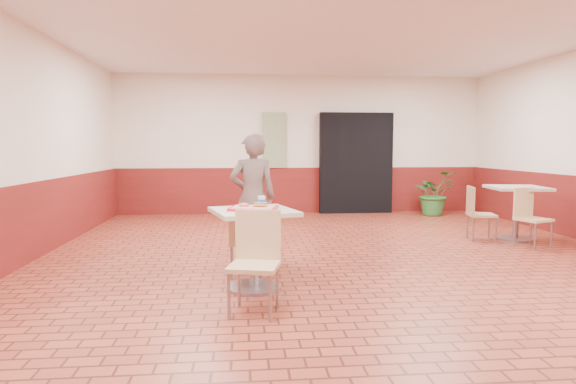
{
  "coord_description": "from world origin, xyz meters",
  "views": [
    {
      "loc": [
        -1.29,
        -5.53,
        1.45
      ],
      "look_at": [
        -0.78,
        -0.18,
        0.95
      ],
      "focal_mm": 30.0,
      "sensor_mm": 36.0,
      "label": 1
    }
  ],
  "objects": [
    {
      "name": "paper_cup",
      "position": [
        -1.09,
        -0.6,
        0.9
      ],
      "size": [
        0.08,
        0.08,
        0.1
      ],
      "rotation": [
        0.0,
        0.0,
        -0.08
      ],
      "color": "silver",
      "rests_on": "serving_tray"
    },
    {
      "name": "chair_second_front",
      "position": [
        2.89,
        1.08,
        0.48
      ],
      "size": [
        0.5,
        0.5,
        0.86
      ],
      "rotation": [
        0.0,
        0.0,
        0.34
      ],
      "color": "#E3C888",
      "rests_on": "ground"
    },
    {
      "name": "ring_donut",
      "position": [
        -1.28,
        -0.63,
        0.87
      ],
      "size": [
        0.12,
        0.12,
        0.03
      ],
      "primitive_type": "torus",
      "rotation": [
        0.0,
        0.0,
        0.24
      ],
      "color": "#C17446",
      "rests_on": "serving_tray"
    },
    {
      "name": "room_shell",
      "position": [
        0.0,
        0.0,
        1.5
      ],
      "size": [
        8.01,
        10.01,
        3.01
      ],
      "color": "maroon",
      "rests_on": "ground"
    },
    {
      "name": "corridor_doorway",
      "position": [
        1.2,
        4.88,
        1.1
      ],
      "size": [
        1.6,
        0.22,
        2.2
      ],
      "primitive_type": "cube",
      "color": "black",
      "rests_on": "ground"
    },
    {
      "name": "second_table",
      "position": [
        2.98,
        1.57,
        0.57
      ],
      "size": [
        0.8,
        0.8,
        0.84
      ],
      "rotation": [
        0.0,
        0.0,
        -0.14
      ],
      "color": "#BFB09A",
      "rests_on": "ground"
    },
    {
      "name": "main_table",
      "position": [
        -1.18,
        -0.68,
        0.55
      ],
      "size": [
        0.78,
        0.78,
        0.82
      ],
      "rotation": [
        0.0,
        0.0,
        0.27
      ],
      "color": "beige",
      "rests_on": "ground"
    },
    {
      "name": "customer",
      "position": [
        -1.16,
        0.63,
        0.81
      ],
      "size": [
        0.63,
        0.45,
        1.63
      ],
      "primitive_type": "imported",
      "rotation": [
        0.0,
        0.0,
        3.24
      ],
      "color": "#66564F",
      "rests_on": "ground"
    },
    {
      "name": "wainscot_band",
      "position": [
        0.0,
        0.0,
        0.5
      ],
      "size": [
        8.0,
        10.0,
        1.0
      ],
      "color": "maroon",
      "rests_on": "ground"
    },
    {
      "name": "potted_plant",
      "position": [
        2.77,
        4.34,
        0.48
      ],
      "size": [
        1.06,
        0.99,
        0.95
      ],
      "primitive_type": "imported",
      "rotation": [
        0.0,
        0.0,
        0.36
      ],
      "color": "#2D722F",
      "rests_on": "ground"
    },
    {
      "name": "promo_poster",
      "position": [
        -0.6,
        4.94,
        1.6
      ],
      "size": [
        0.5,
        0.03,
        1.2
      ],
      "primitive_type": "cube",
      "color": "gray",
      "rests_on": "wainscot_band"
    },
    {
      "name": "long_john_donut",
      "position": [
        -1.11,
        -0.69,
        0.87
      ],
      "size": [
        0.15,
        0.08,
        0.05
      ],
      "rotation": [
        0.0,
        0.0,
        0.08
      ],
      "color": "#BC8D37",
      "rests_on": "serving_tray"
    },
    {
      "name": "chair_main_back",
      "position": [
        -1.26,
        -0.22,
        0.45
      ],
      "size": [
        0.37,
        0.37,
        0.81
      ],
      "rotation": [
        0.0,
        0.0,
        3.14
      ],
      "color": "#E2BD88",
      "rests_on": "ground"
    },
    {
      "name": "chair_main_front",
      "position": [
        -1.18,
        -1.36,
        0.5
      ],
      "size": [
        0.5,
        0.5,
        0.89
      ],
      "rotation": [
        0.0,
        0.0,
        -0.24
      ],
      "color": "#D7B181",
      "rests_on": "ground"
    },
    {
      "name": "serving_tray",
      "position": [
        -1.18,
        -0.68,
        0.84
      ],
      "size": [
        0.47,
        0.36,
        0.03
      ],
      "rotation": [
        0.0,
        0.0,
        -0.21
      ],
      "color": "red",
      "rests_on": "main_table"
    },
    {
      "name": "chair_second_left",
      "position": [
        2.36,
        1.6,
        0.47
      ],
      "size": [
        0.45,
        0.45,
        0.84
      ],
      "rotation": [
        0.0,
        0.0,
        1.38
      ],
      "color": "tan",
      "rests_on": "ground"
    }
  ]
}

